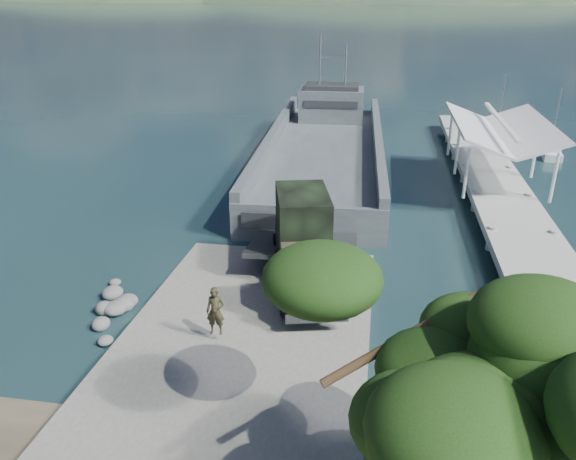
# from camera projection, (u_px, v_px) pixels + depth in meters

# --- Properties ---
(ground) EXTENTS (1400.00, 1400.00, 0.00)m
(ground) POSITION_uv_depth(u_px,v_px,m) (252.00, 330.00, 24.01)
(ground) COLOR #19343D
(ground) RESTS_ON ground
(boat_ramp) EXTENTS (10.00, 18.00, 0.50)m
(boat_ramp) POSITION_uv_depth(u_px,v_px,m) (246.00, 339.00, 23.01)
(boat_ramp) COLOR slate
(boat_ramp) RESTS_ON ground
(shoreline_rocks) EXTENTS (3.20, 5.60, 0.90)m
(shoreline_rocks) POSITION_uv_depth(u_px,v_px,m) (120.00, 312.00, 25.38)
(shoreline_rocks) COLOR slate
(shoreline_rocks) RESTS_ON ground
(distant_headlands) EXTENTS (1000.00, 240.00, 48.00)m
(distant_headlands) POSITION_uv_depth(u_px,v_px,m) (435.00, 2.00, 523.38)
(distant_headlands) COLOR #334B2F
(distant_headlands) RESTS_ON ground
(pier) EXTENTS (6.40, 44.00, 6.10)m
(pier) POSITION_uv_depth(u_px,v_px,m) (496.00, 176.00, 38.44)
(pier) COLOR #B5B7AC
(pier) RESTS_ON ground
(landing_craft) EXTENTS (10.12, 35.46, 10.44)m
(landing_craft) POSITION_uv_depth(u_px,v_px,m) (324.00, 158.00, 45.09)
(landing_craft) COLOR #474F53
(landing_craft) RESTS_ON ground
(military_truck) EXTENTS (4.45, 8.82, 3.93)m
(military_truck) POSITION_uv_depth(u_px,v_px,m) (305.00, 243.00, 26.35)
(military_truck) COLOR black
(military_truck) RESTS_ON boat_ramp
(soldier) EXTENTS (0.76, 0.52, 2.01)m
(soldier) POSITION_uv_depth(u_px,v_px,m) (216.00, 320.00, 22.04)
(soldier) COLOR black
(soldier) RESTS_ON boat_ramp
(sailboat_near) EXTENTS (1.95, 5.02, 5.96)m
(sailboat_near) POSITION_uv_depth(u_px,v_px,m) (550.00, 152.00, 48.69)
(sailboat_near) COLOR white
(sailboat_near) RESTS_ON ground
(sailboat_far) EXTENTS (3.03, 5.43, 6.35)m
(sailboat_far) POSITION_uv_depth(u_px,v_px,m) (496.00, 137.00, 53.35)
(sailboat_far) COLOR white
(sailboat_far) RESTS_ON ground
(overhang_tree) EXTENTS (8.67, 7.98, 7.87)m
(overhang_tree) POSITION_uv_depth(u_px,v_px,m) (463.00, 359.00, 11.85)
(overhang_tree) COLOR #301F13
(overhang_tree) RESTS_ON ground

